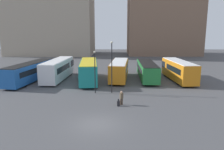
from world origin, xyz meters
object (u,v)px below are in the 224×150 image
Objects in this scene: traveler at (121,97)px; suitcase at (119,103)px; bus_1 at (58,69)px; bus_5 at (178,70)px; bus_4 at (147,70)px; bus_3 at (119,69)px; lamp_post_1 at (112,64)px; bus_2 at (89,70)px; bus_0 at (31,71)px; lamp_post_0 at (95,69)px.

suitcase is (-0.33, -0.40, -0.64)m from traveler.
bus_5 is at bearing -88.36° from bus_1.
bus_4 is at bearing -8.99° from traveler.
traveler is at bearing -174.48° from bus_3.
bus_3 is at bearing 82.11° from lamp_post_1.
bus_2 reaches higher than bus_3.
bus_4 is (9.61, 1.92, -0.24)m from bus_2.
bus_5 reaches higher than traveler.
suitcase is (-5.03, -13.72, -1.24)m from bus_4.
lamp_post_1 is (3.78, -6.67, 2.09)m from bus_2.
bus_5 is (14.54, 0.89, -0.03)m from bus_2.
suitcase is (-0.35, -13.39, -1.37)m from bus_3.
bus_0 is 13.03m from lamp_post_0.
bus_3 is 1.55× the size of lamp_post_1.
bus_1 is 2.01× the size of lamp_post_0.
bus_4 is at bearing -84.90° from bus_1.
bus_5 is 1.56× the size of lamp_post_1.
bus_0 is 1.14× the size of bus_1.
bus_5 reaches higher than bus_0.
bus_0 is 2.30× the size of lamp_post_0.
bus_5 is at bearing -79.46° from bus_0.
bus_3 reaches higher than bus_4.
suitcase is at bearing -59.34° from lamp_post_0.
bus_1 is at bearing 96.58° from bus_3.
bus_4 is 11.96m from lamp_post_0.
traveler is 0.82m from suitcase.
bus_4 is 1.07× the size of bus_5.
lamp_post_0 is at bearing 41.12° from suitcase.
lamp_post_1 is (-1.15, -8.26, 2.21)m from bus_3.
bus_4 is 14.66m from suitcase.
bus_5 is at bearing -27.69° from suitcase.
bus_3 is 9.64m from bus_5.
bus_1 is 14.87m from bus_4.
bus_3 is 8.63m from lamp_post_1.
bus_5 reaches higher than bus_4.
suitcase is at bearing -164.56° from bus_2.
lamp_post_1 reaches higher than traveler.
lamp_post_0 is at bearing -113.60° from bus_0.
bus_0 is at bearing 152.80° from lamp_post_1.
traveler is (4.90, -11.39, -0.85)m from bus_2.
bus_5 is 1.90× the size of lamp_post_0.
bus_4 is 7.09× the size of traveler.
lamp_post_0 reaches higher than bus_5.
bus_3 is at bearing 10.37° from traveler.
traveler is (-9.64, -12.29, -0.81)m from bus_5.
lamp_post_1 is at bearing 120.59° from bus_5.
bus_1 is 10.18m from bus_3.
lamp_post_0 is at bearing 116.33° from bus_5.
bus_2 is 14.57m from bus_5.
lamp_post_0 reaches higher than bus_2.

